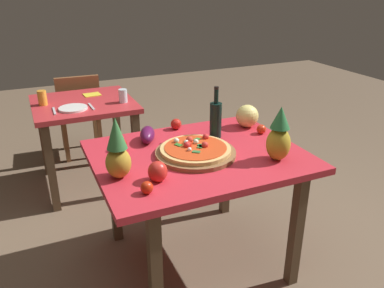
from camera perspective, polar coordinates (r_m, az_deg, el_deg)
name	(u,v)px	position (r m, az deg, el deg)	size (l,w,h in m)	color
ground_plane	(197,258)	(2.69, 0.80, -16.17)	(10.00, 10.00, 0.00)	brown
display_table	(198,167)	(2.32, 0.90, -3.37)	(1.20, 0.95, 0.76)	#4F3927
background_table	(85,117)	(3.41, -15.33, 3.87)	(0.80, 0.77, 0.76)	#4F3927
dining_chair	(79,111)	(4.03, -16.06, 4.63)	(0.42, 0.42, 0.85)	brown
pizza_board	(196,153)	(2.26, 0.51, -1.33)	(0.47, 0.47, 0.03)	brown
pizza	(195,148)	(2.25, 0.48, -0.65)	(0.41, 0.41, 0.06)	tan
wine_bottle	(216,119)	(2.48, 3.46, 3.66)	(0.08, 0.08, 0.33)	black
pineapple_left	(279,136)	(2.21, 12.53, 1.11)	(0.14, 0.14, 0.31)	#B39828
pineapple_right	(117,151)	(1.99, -10.78, -1.04)	(0.13, 0.13, 0.32)	#B28C29
melon	(247,116)	(2.69, 8.02, 4.05)	(0.15, 0.15, 0.15)	#E8D876
bell_pepper	(158,172)	(1.97, -5.01, -4.02)	(0.10, 0.10, 0.11)	red
eggplant	(147,135)	(2.45, -6.51, 1.36)	(0.20, 0.09, 0.09)	#531341
tomato_beside_pepper	(176,124)	(2.64, -2.33, 2.92)	(0.07, 0.07, 0.07)	red
tomato_near_board	(261,129)	(2.60, 10.04, 2.13)	(0.06, 0.06, 0.06)	red
tomato_by_bottle	(121,144)	(2.35, -10.30, -0.05)	(0.07, 0.07, 0.07)	red
tomato_at_corner	(147,188)	(1.88, -6.57, -6.31)	(0.06, 0.06, 0.06)	red
drinking_glass_juice	(42,98)	(3.36, -20.93, 6.28)	(0.07, 0.07, 0.12)	orange
drinking_glass_water	(123,96)	(3.26, -9.99, 6.91)	(0.07, 0.07, 0.11)	silver
dinner_plate	(73,108)	(3.18, -16.89, 4.99)	(0.22, 0.22, 0.02)	white
fork_utensil	(54,111)	(3.17, -19.38, 4.54)	(0.02, 0.18, 0.01)	silver
knife_utensil	(91,107)	(3.20, -14.41, 5.30)	(0.02, 0.18, 0.01)	silver
napkin_folded	(92,95)	(3.54, -14.32, 6.97)	(0.14, 0.12, 0.01)	yellow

